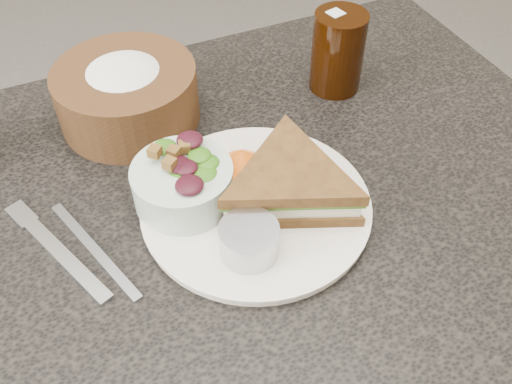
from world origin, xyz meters
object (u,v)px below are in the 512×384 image
Objects in this scene: bread_basket at (126,87)px; cola_glass at (338,48)px; dinner_plate at (256,206)px; dining_table at (224,367)px; sandwich at (290,184)px; dressing_ramekin at (249,240)px; salad_bowl at (182,179)px.

bread_basket is 1.48× the size of cola_glass.
cola_glass is (0.20, 0.17, 0.06)m from dinner_plate.
sandwich is (0.09, -0.02, 0.41)m from dining_table.
dinner_plate is 0.27m from cola_glass.
cola_glass is (0.24, 0.23, 0.03)m from dressing_ramekin.
dining_table is 7.99× the size of cola_glass.
salad_bowl reaches higher than sandwich.
dining_table is 3.83× the size of dinner_plate.
bread_basket is (-0.01, 0.18, 0.01)m from salad_bowl.
cola_glass is at bearing 32.91° from dining_table.
bread_basket reaches higher than dressing_ramekin.
dining_table is at bearing -80.42° from bread_basket.
dinner_plate is at bearing -139.04° from cola_glass.
sandwich is at bearing -61.39° from bread_basket.
sandwich is (0.04, -0.01, 0.03)m from dinner_plate.
dinner_plate is 2.09× the size of cola_glass.
dinner_plate is at bearing -68.46° from bread_basket.
dinner_plate is at bearing -28.58° from salad_bowl.
dressing_ramekin reaches higher than dining_table.
dining_table is at bearing -147.09° from cola_glass.
bread_basket reaches higher than salad_bowl.
cola_glass reaches higher than salad_bowl.
bread_basket is (-0.05, 0.28, 0.02)m from dressing_ramekin.
dressing_ramekin is at bearing -69.28° from salad_bowl.
dining_table is 15.77× the size of dressing_ramekin.
dining_table is at bearing -170.08° from sandwich.
dressing_ramekin is 0.29m from bread_basket.
dinner_plate is at bearing -170.68° from sandwich.
dining_table is at bearing 103.45° from dressing_ramekin.
dining_table is at bearing -54.11° from salad_bowl.
sandwich is at bearing -131.65° from cola_glass.
dressing_ramekin is at bearing -135.09° from cola_glass.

